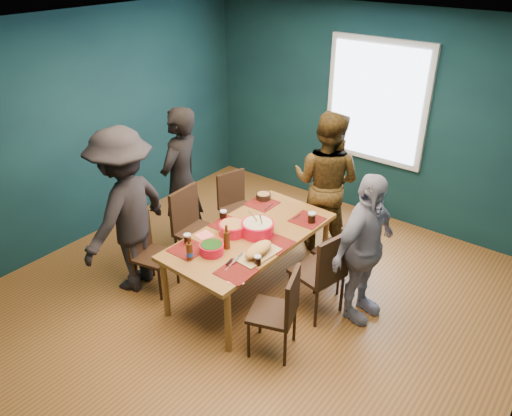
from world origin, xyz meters
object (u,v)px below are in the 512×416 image
at_px(person_far_left, 181,182).
at_px(chair_right_mid, 324,269).
at_px(person_back, 326,183).
at_px(chair_right_far, 342,247).
at_px(dining_table, 251,239).
at_px(bowl_herbs, 212,248).
at_px(cutting_board, 258,251).
at_px(person_right, 364,249).
at_px(person_near_left, 125,212).
at_px(chair_left_near, 147,248).
at_px(chair_right_near, 282,307).
at_px(bowl_dumpling, 258,228).
at_px(chair_left_mid, 192,223).
at_px(chair_left_far, 235,201).
at_px(bowl_salad, 233,228).

bearing_deg(person_far_left, chair_right_mid, 73.35).
bearing_deg(person_back, chair_right_far, 126.54).
bearing_deg(dining_table, bowl_herbs, -96.85).
bearing_deg(bowl_herbs, chair_right_far, 55.71).
xyz_separation_m(person_far_left, cutting_board, (1.47, -0.45, -0.13)).
height_order(chair_right_far, person_right, person_right).
distance_m(person_right, person_near_left, 2.41).
distance_m(dining_table, chair_left_near, 1.10).
bearing_deg(person_back, person_near_left, 49.38).
distance_m(chair_right_near, bowl_dumpling, 0.97).
height_order(person_far_left, bowl_dumpling, person_far_left).
bearing_deg(chair_left_mid, chair_right_near, -21.06).
distance_m(dining_table, chair_right_far, 0.98).
relative_size(chair_right_near, person_back, 0.51).
bearing_deg(bowl_herbs, dining_table, 81.34).
relative_size(chair_left_far, person_near_left, 0.48).
bearing_deg(person_back, bowl_salad, 69.33).
bearing_deg(chair_left_mid, dining_table, -0.20).
distance_m(chair_left_mid, bowl_dumpling, 0.89).
height_order(chair_left_mid, bowl_dumpling, bowl_dumpling).
bearing_deg(person_near_left, bowl_dumpling, 111.63).
bearing_deg(person_near_left, person_right, 104.28).
height_order(chair_right_near, person_far_left, person_far_left).
bearing_deg(person_right, bowl_salad, 117.30).
bearing_deg(chair_right_near, bowl_salad, 134.66).
height_order(person_near_left, cutting_board, person_near_left).
xyz_separation_m(chair_left_far, bowl_herbs, (0.75, -1.24, 0.25)).
bearing_deg(cutting_board, person_far_left, 168.10).
bearing_deg(person_near_left, bowl_salad, 111.23).
bearing_deg(person_right, bowl_herbs, 133.41).
bearing_deg(chair_right_near, bowl_herbs, 156.95).
distance_m(chair_right_far, bowl_herbs, 1.43).
distance_m(chair_right_mid, bowl_herbs, 1.10).
bearing_deg(chair_left_far, chair_right_mid, -4.60).
distance_m(chair_left_mid, chair_right_near, 1.67).
bearing_deg(person_far_left, dining_table, 66.43).
height_order(person_right, bowl_salad, person_right).
relative_size(person_far_left, bowl_salad, 6.27).
distance_m(chair_right_mid, bowl_salad, 1.01).
xyz_separation_m(chair_right_mid, chair_right_near, (-0.03, -0.67, -0.05)).
height_order(person_far_left, person_near_left, person_near_left).
relative_size(chair_right_mid, person_right, 0.61).
relative_size(chair_left_far, chair_right_mid, 0.91).
bearing_deg(person_far_left, bowl_herbs, 43.05).
bearing_deg(person_back, dining_table, 75.11).
relative_size(chair_left_far, chair_left_near, 1.03).
relative_size(person_far_left, bowl_dumpling, 5.28).
distance_m(person_near_left, bowl_salad, 1.11).
height_order(person_back, cutting_board, person_back).
bearing_deg(person_right, chair_left_far, 85.98).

